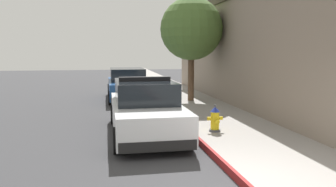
# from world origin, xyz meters

# --- Properties ---
(ground_plane) EXTENTS (30.15, 60.00, 0.20)m
(ground_plane) POSITION_xyz_m (-4.61, 10.00, -0.10)
(ground_plane) COLOR #353538
(sidewalk_pavement) EXTENTS (2.78, 60.00, 0.17)m
(sidewalk_pavement) POSITION_xyz_m (1.39, 10.00, 0.08)
(sidewalk_pavement) COLOR gray
(sidewalk_pavement) RESTS_ON ground
(curb_painted_edge) EXTENTS (0.08, 60.00, 0.17)m
(curb_painted_edge) POSITION_xyz_m (-0.04, 10.00, 0.08)
(curb_painted_edge) COLOR maroon
(curb_painted_edge) RESTS_ON ground
(storefront_building) EXTENTS (6.54, 22.40, 4.93)m
(storefront_building) POSITION_xyz_m (5.92, 6.65, 2.47)
(storefront_building) COLOR gray
(storefront_building) RESTS_ON ground
(police_cruiser) EXTENTS (1.94, 4.84, 1.68)m
(police_cruiser) POSITION_xyz_m (-1.29, 4.63, 0.74)
(police_cruiser) COLOR white
(police_cruiser) RESTS_ON ground
(parked_car_silver_ahead) EXTENTS (1.94, 4.84, 1.56)m
(parked_car_silver_ahead) POSITION_xyz_m (-1.33, 12.03, 0.74)
(parked_car_silver_ahead) COLOR navy
(parked_car_silver_ahead) RESTS_ON ground
(fire_hydrant) EXTENTS (0.44, 0.40, 0.76)m
(fire_hydrant) POSITION_xyz_m (0.60, 3.94, 0.52)
(fire_hydrant) COLOR #4C4C51
(fire_hydrant) RESTS_ON sidewalk_pavement
(street_tree) EXTENTS (2.81, 2.81, 4.65)m
(street_tree) POSITION_xyz_m (1.43, 9.94, 3.39)
(street_tree) COLOR brown
(street_tree) RESTS_ON sidewalk_pavement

